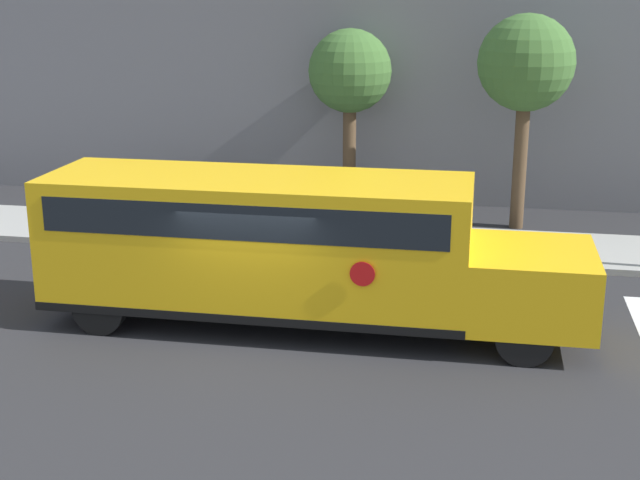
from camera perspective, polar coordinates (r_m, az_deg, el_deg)
ground_plane at (r=16.74m, az=-4.17°, el=-6.23°), size 60.00×60.00×0.00m
sidewalk_strip at (r=22.71m, az=-0.04°, el=0.10°), size 44.00×3.00×0.15m
building_backdrop at (r=28.33m, az=2.44°, el=11.49°), size 32.00×4.00×8.11m
school_bus at (r=16.79m, az=-2.27°, el=-0.16°), size 10.22×2.57×2.89m
tree_near_sidewalk at (r=25.25m, az=1.93°, el=10.59°), size 2.33×2.33×5.16m
tree_far_sidewalk at (r=23.85m, az=13.05°, el=10.82°), size 2.50×2.50×5.63m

